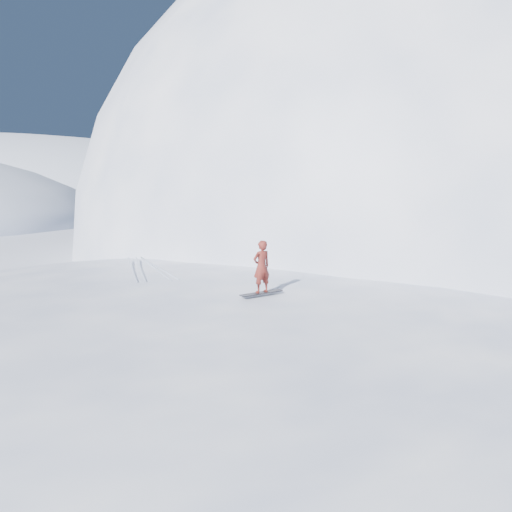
{
  "coord_description": "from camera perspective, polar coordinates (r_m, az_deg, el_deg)",
  "views": [
    {
      "loc": [
        0.08,
        -15.07,
        6.0
      ],
      "look_at": [
        2.98,
        0.44,
        3.5
      ],
      "focal_mm": 32.0,
      "sensor_mm": 36.0,
      "label": 1
    }
  ],
  "objects": [
    {
      "name": "peak_shoulder",
      "position": [
        36.93,
        5.14,
        -0.39
      ],
      "size": [
        28.0,
        24.0,
        18.0
      ],
      "primitive_type": "ellipsoid",
      "color": "white",
      "rests_on": "ground"
    },
    {
      "name": "summit_peak",
      "position": [
        46.94,
        17.36,
        1.24
      ],
      "size": [
        60.0,
        56.0,
        56.0
      ],
      "primitive_type": "ellipsoid",
      "color": "white",
      "rests_on": "ground"
    },
    {
      "name": "far_ridge_c",
      "position": [
        131.47,
        -28.45,
        5.3
      ],
      "size": [
        140.0,
        90.0,
        36.0
      ],
      "primitive_type": "ellipsoid",
      "color": "white",
      "rests_on": "ground"
    },
    {
      "name": "snowboarder",
      "position": [
        15.04,
        0.7,
        -1.34
      ],
      "size": [
        0.75,
        0.64,
        1.74
      ],
      "primitive_type": "imported",
      "rotation": [
        0.0,
        0.0,
        3.55
      ],
      "color": "maroon",
      "rests_on": "snowboard"
    },
    {
      "name": "snowboard",
      "position": [
        15.22,
        0.69,
        -4.63
      ],
      "size": [
        1.56,
        0.89,
        0.03
      ],
      "primitive_type": "cube",
      "rotation": [
        0.0,
        0.0,
        0.41
      ],
      "color": "black",
      "rests_on": "near_ridge"
    },
    {
      "name": "ground",
      "position": [
        16.22,
        -10.37,
        -12.86
      ],
      "size": [
        400.0,
        400.0,
        0.0
      ],
      "primitive_type": "plane",
      "color": "white",
      "rests_on": "ground"
    },
    {
      "name": "wind_bumps",
      "position": [
        18.21,
        -12.19,
        -10.44
      ],
      "size": [
        16.0,
        14.4,
        1.0
      ],
      "color": "white",
      "rests_on": "ground"
    },
    {
      "name": "board_tracks",
      "position": [
        20.37,
        -13.58,
        -1.37
      ],
      "size": [
        2.44,
        5.96,
        0.04
      ],
      "color": "silver",
      "rests_on": "ground"
    },
    {
      "name": "near_ridge",
      "position": [
        19.06,
        -7.38,
        -9.42
      ],
      "size": [
        36.0,
        28.0,
        4.8
      ],
      "primitive_type": "ellipsoid",
      "color": "white",
      "rests_on": "ground"
    }
  ]
}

